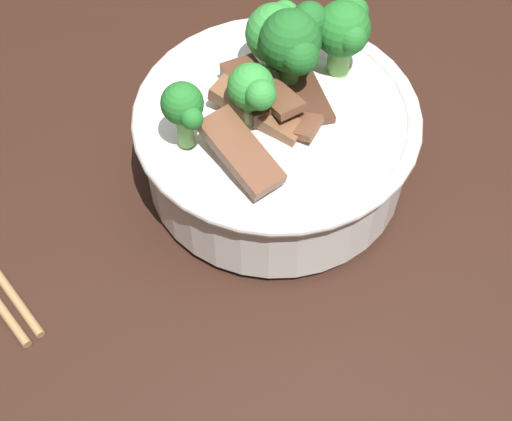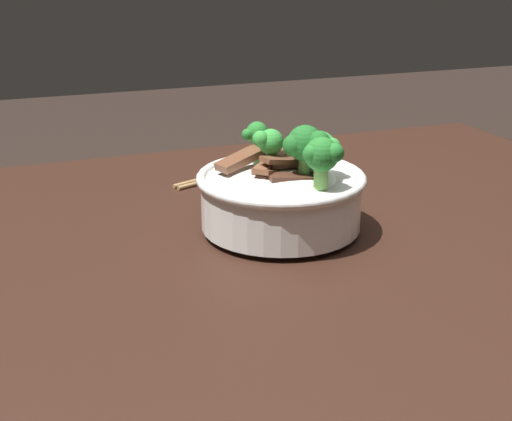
% 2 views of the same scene
% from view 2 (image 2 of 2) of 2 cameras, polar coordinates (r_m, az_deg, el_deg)
% --- Properties ---
extents(dining_table, '(1.23, 0.95, 0.74)m').
position_cam_2_polar(dining_table, '(0.95, 2.49, -9.54)').
color(dining_table, black).
rests_on(dining_table, ground).
extents(rice_bowl, '(0.22, 0.22, 0.15)m').
position_cam_2_polar(rice_bowl, '(0.90, 2.22, 1.61)').
color(rice_bowl, white).
rests_on(rice_bowl, dining_table).
extents(chopsticks_pair, '(0.21, 0.10, 0.01)m').
position_cam_2_polar(chopsticks_pair, '(1.15, -2.25, 3.08)').
color(chopsticks_pair, '#9E7A4C').
rests_on(chopsticks_pair, dining_table).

